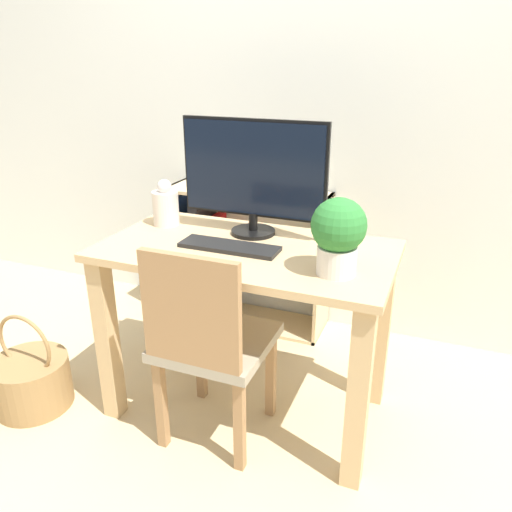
# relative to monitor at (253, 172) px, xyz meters

# --- Properties ---
(ground_plane) EXTENTS (10.00, 10.00, 0.00)m
(ground_plane) POSITION_rel_monitor_xyz_m (0.03, -0.16, -0.99)
(ground_plane) COLOR #CCB284
(wall_back) EXTENTS (8.00, 0.05, 2.60)m
(wall_back) POSITION_rel_monitor_xyz_m (0.03, 0.73, 0.31)
(wall_back) COLOR silver
(wall_back) RESTS_ON ground_plane
(desk) EXTENTS (1.12, 0.61, 0.74)m
(desk) POSITION_rel_monitor_xyz_m (0.03, -0.16, -0.42)
(desk) COLOR tan
(desk) RESTS_ON ground_plane
(monitor) EXTENTS (0.60, 0.18, 0.46)m
(monitor) POSITION_rel_monitor_xyz_m (0.00, 0.00, 0.00)
(monitor) COLOR black
(monitor) RESTS_ON desk
(keyboard) EXTENTS (0.38, 0.12, 0.02)m
(keyboard) POSITION_rel_monitor_xyz_m (-0.02, -0.20, -0.24)
(keyboard) COLOR black
(keyboard) RESTS_ON desk
(vase) EXTENTS (0.11, 0.11, 0.20)m
(vase) POSITION_rel_monitor_xyz_m (-0.39, -0.03, -0.17)
(vase) COLOR silver
(vase) RESTS_ON desk
(potted_plant) EXTENTS (0.18, 0.18, 0.26)m
(potted_plant) POSITION_rel_monitor_xyz_m (0.41, -0.28, -0.11)
(potted_plant) COLOR silver
(potted_plant) RESTS_ON desk
(chair) EXTENTS (0.40, 0.40, 0.83)m
(chair) POSITION_rel_monitor_xyz_m (-0.02, -0.39, -0.54)
(chair) COLOR #9E937F
(chair) RESTS_ON ground_plane
(bookshelf) EXTENTS (0.88, 0.28, 0.76)m
(bookshelf) POSITION_rel_monitor_xyz_m (-0.42, 0.55, -0.64)
(bookshelf) COLOR #D8BC8C
(bookshelf) RESTS_ON ground_plane
(basket) EXTENTS (0.32, 0.32, 0.44)m
(basket) POSITION_rel_monitor_xyz_m (-0.83, -0.49, -0.87)
(basket) COLOR #997547
(basket) RESTS_ON ground_plane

